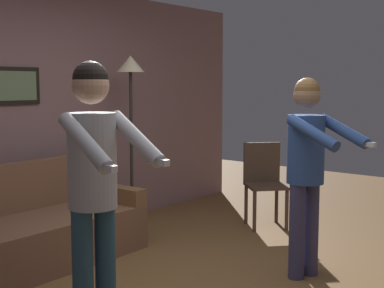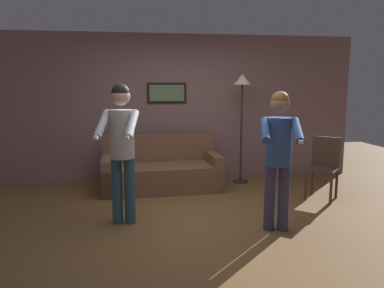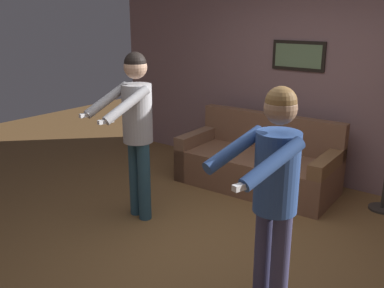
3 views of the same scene
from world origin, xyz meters
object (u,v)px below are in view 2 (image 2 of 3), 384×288
(torchiere_lamp, at_px, (242,94))
(dining_chair_distant, at_px, (324,164))
(person_standing_left, at_px, (122,140))
(person_standing_right, at_px, (279,149))
(couch, at_px, (161,173))

(torchiere_lamp, height_order, dining_chair_distant, torchiere_lamp)
(person_standing_left, xyz_separation_m, dining_chair_distant, (2.97, 0.65, -0.52))
(torchiere_lamp, distance_m, person_standing_right, 2.34)
(person_standing_right, height_order, dining_chair_distant, person_standing_right)
(couch, relative_size, person_standing_right, 1.18)
(person_standing_right, bearing_deg, dining_chair_distant, 44.17)
(person_standing_left, height_order, dining_chair_distant, person_standing_left)
(dining_chair_distant, bearing_deg, person_standing_right, -135.83)
(torchiere_lamp, bearing_deg, person_standing_left, -138.49)
(person_standing_left, bearing_deg, person_standing_right, -15.45)
(torchiere_lamp, relative_size, person_standing_right, 1.16)
(torchiere_lamp, xyz_separation_m, dining_chair_distant, (0.98, -1.11, -1.02))
(person_standing_right, relative_size, dining_chair_distant, 1.76)
(dining_chair_distant, bearing_deg, person_standing_left, -167.61)
(torchiere_lamp, xyz_separation_m, person_standing_right, (-0.20, -2.26, -0.57))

